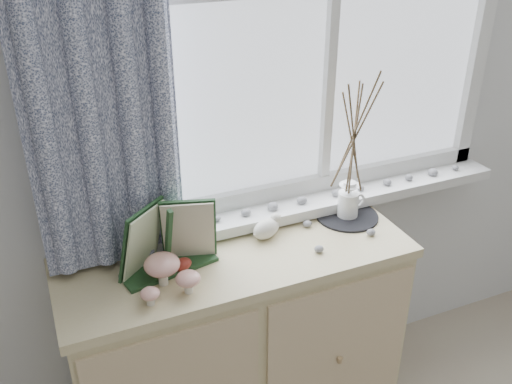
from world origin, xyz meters
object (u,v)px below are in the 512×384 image
sideboard (239,349)px  botanical_book (170,241)px  toadstool_cluster (167,272)px  twig_pitcher (354,133)px

sideboard → botanical_book: bearing=-174.6°
sideboard → toadstool_cluster: bearing=-162.3°
toadstool_cluster → botanical_book: bearing=63.0°
sideboard → botanical_book: 0.60m
botanical_book → twig_pitcher: 0.74m
botanical_book → toadstool_cluster: botanical_book is taller
sideboard → twig_pitcher: (0.47, 0.07, 0.76)m
toadstool_cluster → twig_pitcher: (0.73, 0.15, 0.28)m
sideboard → toadstool_cluster: size_ratio=6.39×
sideboard → toadstool_cluster: (-0.26, -0.08, 0.49)m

